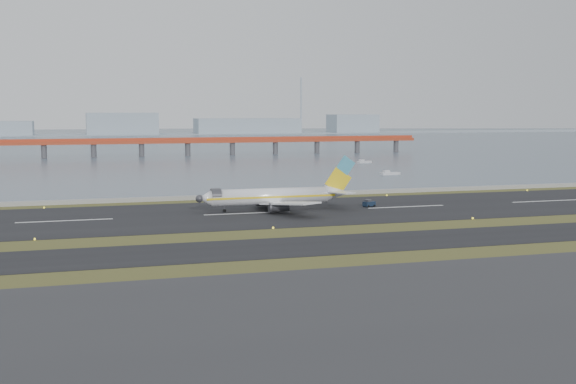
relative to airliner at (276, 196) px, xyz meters
name	(u,v)px	position (x,y,z in m)	size (l,w,h in m)	color
ground	(284,235)	(-7.83, -32.96, -3.46)	(1000.00, 1000.00, 0.00)	#344418
apron_strip	(415,312)	(-7.83, -87.96, -3.41)	(1000.00, 50.00, 0.10)	#2F2F32
taxiway_strip	(303,246)	(-7.83, -44.96, -3.41)	(1000.00, 18.00, 0.10)	black
runway_strip	(247,214)	(-7.83, -2.96, -3.41)	(1000.00, 45.00, 0.10)	black
seawall	(221,197)	(-7.83, 27.04, -2.96)	(1000.00, 2.50, 1.00)	#989892
bay_water	(123,141)	(-7.83, 427.04, -3.46)	(1400.00, 800.00, 1.30)	#495B69
red_pier	(188,142)	(12.17, 217.04, 3.82)	(260.00, 5.00, 10.20)	#AA381D
far_shoreline	(126,129)	(5.80, 587.04, 2.61)	(1400.00, 80.00, 60.50)	#98A7B4
airliner	(276,196)	(0.00, 0.00, 0.00)	(38.52, 32.89, 12.80)	white
pushback_tug	(369,203)	(23.48, -0.24, -2.54)	(3.35, 2.64, 1.89)	#132034
workboat_near	(389,173)	(66.14, 81.25, -2.89)	(7.70, 3.41, 1.81)	silver
workboat_far	(364,162)	(80.70, 141.03, -2.91)	(7.41, 4.27, 1.72)	silver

